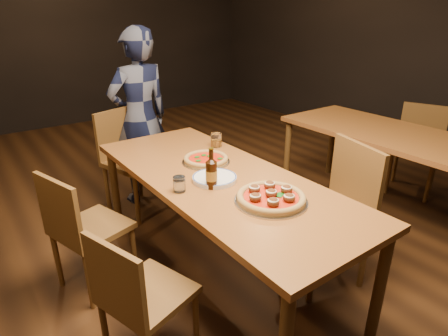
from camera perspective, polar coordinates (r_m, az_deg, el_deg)
ground at (r=2.68m, az=-0.66°, el=-16.03°), size 9.00×9.00×0.00m
table_main at (r=2.32m, az=-0.73°, el=-2.84°), size 0.80×2.00×0.75m
table_right at (r=3.43m, az=25.29°, el=3.51°), size 0.80×2.00×0.75m
chair_main_nw at (r=1.97m, az=-11.51°, el=-18.10°), size 0.47×0.47×0.81m
chair_main_sw at (r=2.53m, az=-19.54°, el=-8.40°), size 0.50×0.50×0.86m
chair_main_e at (r=2.50m, az=15.08°, el=-6.62°), size 0.56×0.56×0.97m
chair_end at (r=3.35m, az=-13.32°, el=1.02°), size 0.56×0.56×0.95m
chair_nbr_right at (r=4.08m, az=27.22°, el=2.53°), size 0.53×0.53×0.89m
pizza_meatball at (r=1.99m, az=7.18°, el=-4.42°), size 0.39×0.39×0.07m
pizza_margherita at (r=2.50m, az=-2.77°, el=1.34°), size 0.32×0.32×0.04m
plate_stack at (r=2.23m, az=-1.45°, el=-1.59°), size 0.26×0.26×0.03m
beer_bottle at (r=2.11m, az=-1.93°, el=-0.95°), size 0.07×0.07×0.23m
water_glass at (r=2.10m, az=-6.82°, el=-2.44°), size 0.07×0.07×0.09m
amber_glass at (r=2.78m, az=-1.19°, el=4.30°), size 0.08×0.08×0.10m
diner at (r=3.48m, az=-12.66°, el=7.36°), size 0.60×0.42×1.58m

